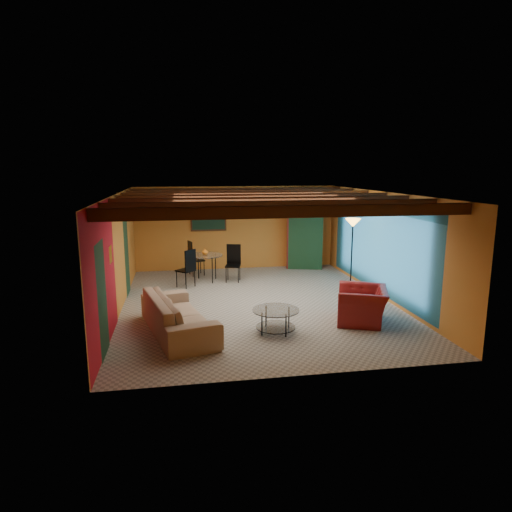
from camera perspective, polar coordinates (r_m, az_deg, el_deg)
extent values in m
cube|color=gray|center=(11.17, 0.18, -5.99)|extent=(6.50, 8.00, 0.01)
cube|color=silver|center=(10.69, 0.19, 7.97)|extent=(6.50, 8.00, 0.01)
cube|color=orange|center=(14.76, -2.54, 3.58)|extent=(6.50, 0.02, 2.70)
cube|color=#AC1320|center=(10.78, -17.09, 0.26)|extent=(0.02, 8.00, 2.70)
cube|color=#286E75|center=(11.85, 15.85, 1.29)|extent=(0.02, 8.00, 2.70)
imported|color=#8F735C|center=(9.28, -9.87, -7.31)|extent=(1.63, 2.79, 0.77)
imported|color=maroon|center=(10.03, 13.32, -6.05)|extent=(1.38, 1.46, 0.76)
cube|color=maroon|center=(14.97, 6.01, 2.06)|extent=(1.17, 0.79, 1.88)
cube|color=black|center=(14.59, -6.05, 4.63)|extent=(1.05, 0.03, 0.65)
imported|color=#26661E|center=(14.82, 6.10, 6.63)|extent=(0.53, 0.48, 0.51)
imported|color=orange|center=(13.15, -6.53, 1.87)|extent=(0.19, 0.19, 0.19)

